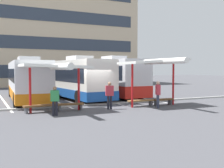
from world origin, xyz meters
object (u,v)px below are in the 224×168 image
object	(u,v)px
bench_0	(40,107)
waiting_passenger_2	(55,99)
waiting_shelter_0	(56,67)
bench_1	(70,105)
bench_2	(141,101)
waiting_passenger_1	(110,93)
coach_bus_1	(73,79)
coach_bus_2	(107,78)
bench_3	(163,100)
coach_bus_0	(27,81)
waiting_passenger_0	(158,92)
waiting_shelter_1	(156,62)

from	to	relation	value
bench_0	waiting_passenger_2	distance (m)	1.68
waiting_shelter_0	bench_1	world-z (taller)	waiting_shelter_0
bench_2	waiting_passenger_1	xyz separation A→B (m)	(-2.47, -0.24, 0.67)
coach_bus_1	bench_0	bearing A→B (deg)	-121.72
coach_bus_2	bench_3	distance (m)	8.13
coach_bus_1	waiting_passenger_1	distance (m)	7.42
coach_bus_1	bench_3	xyz separation A→B (m)	(4.30, -7.25, -1.36)
coach_bus_1	waiting_passenger_2	size ratio (longest dim) A/B	7.04
coach_bus_0	waiting_passenger_1	bearing A→B (deg)	-61.84
coach_bus_1	waiting_passenger_0	xyz separation A→B (m)	(3.08, -8.30, -0.66)
bench_2	waiting_passenger_1	world-z (taller)	waiting_passenger_1
waiting_shelter_0	waiting_shelter_1	distance (m)	6.72
coach_bus_1	waiting_passenger_0	distance (m)	8.88
waiting_shelter_0	bench_0	bearing A→B (deg)	161.79
coach_bus_2	waiting_shelter_1	world-z (taller)	coach_bus_2
waiting_shelter_0	bench_0	size ratio (longest dim) A/B	2.26
bench_0	waiting_passenger_1	world-z (taller)	waiting_passenger_1
waiting_shelter_0	bench_2	world-z (taller)	waiting_shelter_0
bench_3	waiting_shelter_0	bearing A→B (deg)	178.74
bench_1	bench_0	bearing A→B (deg)	177.67
coach_bus_0	waiting_shelter_0	bearing A→B (deg)	-85.03
waiting_shelter_1	waiting_passenger_0	distance (m)	2.11
bench_0	bench_1	size ratio (longest dim) A/B	1.20
bench_2	bench_0	bearing A→B (deg)	176.95
coach_bus_2	waiting_shelter_1	size ratio (longest dim) A/B	2.49
bench_1	bench_2	xyz separation A→B (m)	(4.89, -0.28, 0.01)
waiting_shelter_0	waiting_passenger_0	distance (m)	6.69
coach_bus_0	bench_0	bearing A→B (deg)	-92.44
waiting_shelter_1	bench_2	bearing A→B (deg)	153.26
bench_3	waiting_passenger_0	size ratio (longest dim) A/B	0.89
bench_0	bench_1	xyz separation A→B (m)	(1.80, -0.07, -0.01)
coach_bus_1	waiting_shelter_0	size ratio (longest dim) A/B	2.52
waiting_shelter_1	waiting_passenger_2	world-z (taller)	waiting_shelter_1
bench_1	waiting_passenger_1	distance (m)	2.56
bench_1	waiting_shelter_1	bearing A→B (deg)	-7.24
waiting_passenger_1	coach_bus_2	bearing A→B (deg)	66.28
bench_3	waiting_passenger_2	xyz separation A→B (m)	(-7.99, -1.03, 0.59)
coach_bus_1	waiting_shelter_1	distance (m)	8.43
bench_3	waiting_passenger_1	distance (m)	4.33
waiting_shelter_0	bench_3	distance (m)	7.94
coach_bus_0	bench_3	size ratio (longest dim) A/B	7.13
waiting_passenger_0	coach_bus_0	bearing A→B (deg)	130.25
coach_bus_1	waiting_passenger_2	distance (m)	9.10
coach_bus_2	bench_1	xyz separation A→B (m)	(-5.98, -7.59, -1.38)
coach_bus_1	waiting_shelter_1	world-z (taller)	coach_bus_1
bench_3	waiting_passenger_2	size ratio (longest dim) A/B	0.97
bench_3	waiting_passenger_0	world-z (taller)	waiting_passenger_0
bench_2	waiting_passenger_2	xyz separation A→B (m)	(-6.19, -1.14, 0.58)
waiting_passenger_1	waiting_passenger_2	xyz separation A→B (m)	(-3.72, -0.90, -0.09)
coach_bus_0	coach_bus_2	size ratio (longest dim) A/B	0.98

